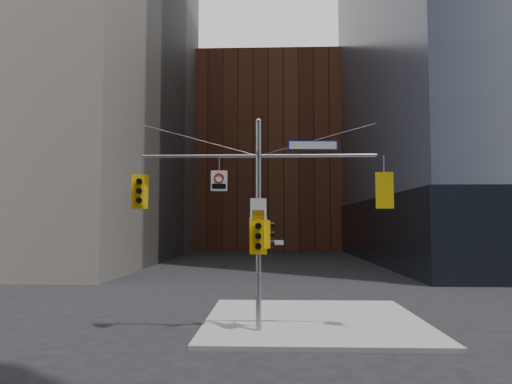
# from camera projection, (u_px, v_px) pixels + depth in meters

# --- Properties ---
(ground) EXTENTS (160.00, 160.00, 0.00)m
(ground) POSITION_uv_depth(u_px,v_px,m) (257.00, 352.00, 13.14)
(ground) COLOR black
(ground) RESTS_ON ground
(sidewalk_corner) EXTENTS (8.00, 8.00, 0.15)m
(sidewalk_corner) POSITION_uv_depth(u_px,v_px,m) (313.00, 320.00, 17.07)
(sidewalk_corner) COLOR gray
(sidewalk_corner) RESTS_ON ground
(brick_midrise) EXTENTS (26.00, 20.00, 28.00)m
(brick_midrise) POSITION_uv_depth(u_px,v_px,m) (269.00, 158.00, 71.94)
(brick_midrise) COLOR brown
(brick_midrise) RESTS_ON ground
(signal_assembly) EXTENTS (8.00, 0.80, 7.30)m
(signal_assembly) POSITION_uv_depth(u_px,v_px,m) (258.00, 202.00, 15.43)
(signal_assembly) COLOR gray
(signal_assembly) RESTS_ON ground
(traffic_light_west_arm) EXTENTS (0.56, 0.51, 1.19)m
(traffic_light_west_arm) POSITION_uv_depth(u_px,v_px,m) (140.00, 191.00, 15.61)
(traffic_light_west_arm) COLOR yellow
(traffic_light_west_arm) RESTS_ON ground
(traffic_light_east_arm) EXTENTS (0.58, 0.51, 1.22)m
(traffic_light_east_arm) POSITION_uv_depth(u_px,v_px,m) (384.00, 191.00, 15.32)
(traffic_light_east_arm) COLOR yellow
(traffic_light_east_arm) RESTS_ON ground
(traffic_light_pole_side) EXTENTS (0.38, 0.32, 0.94)m
(traffic_light_pole_side) POSITION_uv_depth(u_px,v_px,m) (268.00, 234.00, 15.36)
(traffic_light_pole_side) COLOR yellow
(traffic_light_pole_side) RESTS_ON ground
(traffic_light_pole_front) EXTENTS (0.59, 0.47, 1.23)m
(traffic_light_pole_front) POSITION_uv_depth(u_px,v_px,m) (258.00, 236.00, 15.09)
(traffic_light_pole_front) COLOR yellow
(traffic_light_pole_front) RESTS_ON ground
(street_sign_blade) EXTENTS (1.71, 0.14, 0.33)m
(street_sign_blade) POSITION_uv_depth(u_px,v_px,m) (313.00, 145.00, 15.51)
(street_sign_blade) COLOR #111D9E
(street_sign_blade) RESTS_ON ground
(regulatory_sign_arm) EXTENTS (0.56, 0.11, 0.70)m
(regulatory_sign_arm) POSITION_uv_depth(u_px,v_px,m) (219.00, 180.00, 15.51)
(regulatory_sign_arm) COLOR silver
(regulatory_sign_arm) RESTS_ON ground
(regulatory_sign_pole) EXTENTS (0.54, 0.04, 0.71)m
(regulatory_sign_pole) POSITION_uv_depth(u_px,v_px,m) (258.00, 210.00, 15.30)
(regulatory_sign_pole) COLOR silver
(regulatory_sign_pole) RESTS_ON ground
(street_blade_ew) EXTENTS (0.79, 0.08, 0.16)m
(street_blade_ew) POSITION_uv_depth(u_px,v_px,m) (272.00, 242.00, 15.33)
(street_blade_ew) COLOR silver
(street_blade_ew) RESTS_ON ground
(street_blade_ns) EXTENTS (0.14, 0.79, 0.16)m
(street_blade_ns) POSITION_uv_depth(u_px,v_px,m) (259.00, 252.00, 15.77)
(street_blade_ns) COLOR #145926
(street_blade_ns) RESTS_ON ground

